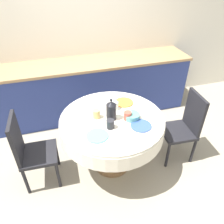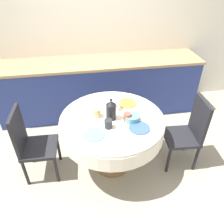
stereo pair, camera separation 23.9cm
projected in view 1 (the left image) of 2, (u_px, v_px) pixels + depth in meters
name	position (u px, v px, depth m)	size (l,w,h in m)	color
ground_plane	(112.00, 164.00, 2.89)	(12.00, 12.00, 0.00)	#9E937F
wall_back	(83.00, 31.00, 3.39)	(7.00, 0.05, 2.60)	silver
kitchen_counter	(90.00, 88.00, 3.61)	(3.24, 0.64, 0.93)	navy
dining_table	(112.00, 127.00, 2.52)	(1.19, 1.19, 0.77)	olive
chair_left	(184.00, 125.00, 2.76)	(0.43, 0.43, 0.94)	black
chair_right	(30.00, 149.00, 2.41)	(0.42, 0.42, 0.94)	black
plate_near_left	(97.00, 136.00, 2.19)	(0.22, 0.22, 0.01)	#60BCB7
cup_near_left	(110.00, 124.00, 2.27)	(0.08, 0.08, 0.10)	#28282D
plate_near_right	(141.00, 126.00, 2.32)	(0.22, 0.22, 0.01)	#3856AD
cup_near_right	(128.00, 116.00, 2.39)	(0.08, 0.08, 0.10)	#CC4C3D
plate_far_left	(85.00, 111.00, 2.54)	(0.22, 0.22, 0.01)	white
cup_far_left	(96.00, 114.00, 2.42)	(0.08, 0.08, 0.10)	#DBB766
plate_far_right	(124.00, 102.00, 2.69)	(0.22, 0.22, 0.01)	orange
cup_far_right	(115.00, 106.00, 2.55)	(0.08, 0.08, 0.10)	white
coffee_carafe	(111.00, 110.00, 2.37)	(0.11, 0.11, 0.26)	black
fruit_bowl	(132.00, 116.00, 2.41)	(0.17, 0.17, 0.07)	#569993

